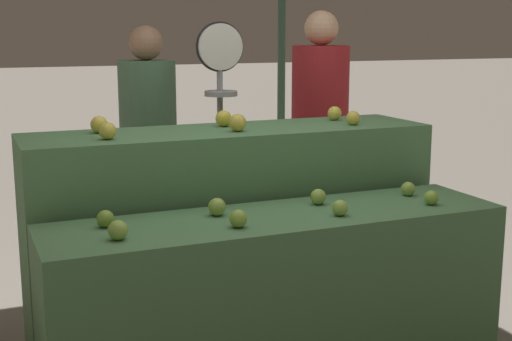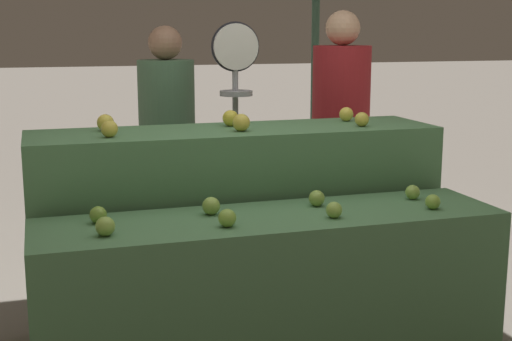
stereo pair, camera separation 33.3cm
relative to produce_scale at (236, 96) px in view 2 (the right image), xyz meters
The scene contains 19 objects.
display_counter_front 1.51m from the produce_scale, 98.25° to the right, with size 2.12×0.55×0.80m, color #4C7A4C.
display_counter_back 0.95m from the produce_scale, 105.62° to the right, with size 2.12×0.55×1.11m, color #4C7A4C.
apple_front_0 1.68m from the produce_scale, 124.56° to the right, with size 0.08×0.08×0.08m, color #8EB247.
apple_front_1 1.48m from the produce_scale, 107.18° to the right, with size 0.08×0.08×0.08m, color #84AD3D.
apple_front_2 1.42m from the produce_scale, 87.07° to the right, with size 0.07×0.07×0.07m, color #8EB247.
apple_front_3 1.52m from the produce_scale, 67.10° to the right, with size 0.07×0.07×0.07m, color #84AD3D.
apple_front_4 1.53m from the produce_scale, 129.40° to the right, with size 0.07×0.07×0.07m, color #7AA338.
apple_front_5 1.29m from the produce_scale, 110.94° to the right, with size 0.08×0.08×0.08m, color #8EB247.
apple_front_6 1.20m from the produce_scale, 86.09° to the right, with size 0.08×0.08×0.08m, color #8EB247.
apple_front_7 1.35m from the produce_scale, 63.14° to the right, with size 0.07×0.07×0.07m, color #8EB247.
apple_back_0 1.13m from the produce_scale, 137.88° to the right, with size 0.08×0.08×0.08m, color gold.
apple_back_1 0.77m from the produce_scale, 103.70° to the right, with size 0.09×0.09×0.09m, color gold.
apple_back_2 0.90m from the produce_scale, 57.45° to the right, with size 0.08×0.08×0.08m, color gold.
apple_back_3 0.99m from the produce_scale, 147.50° to the right, with size 0.09×0.09×0.09m, color yellow.
apple_back_4 0.57m from the produce_scale, 108.11° to the right, with size 0.09×0.09×0.09m, color gold.
apple_back_5 0.73m from the produce_scale, 46.98° to the right, with size 0.08×0.08×0.08m, color yellow.
produce_scale is the anchor object (origin of this frame).
person_vendor_at_scale 0.58m from the produce_scale, 135.78° to the left, with size 0.45×0.45×1.65m.
person_customer_left 0.84m from the produce_scale, 13.70° to the left, with size 0.40×0.40×1.74m.
Camera 2 is at (-0.99, -2.94, 1.62)m, focal length 50.00 mm.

